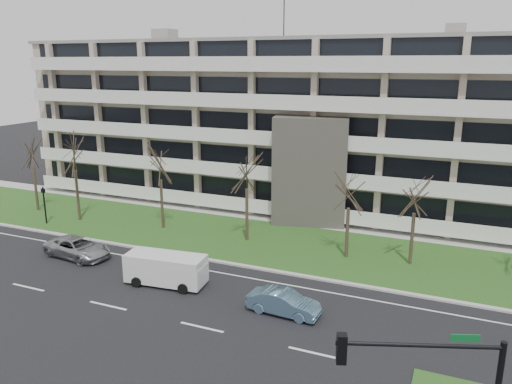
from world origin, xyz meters
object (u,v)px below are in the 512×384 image
at_px(silver_pickup, 78,248).
at_px(blue_sedan, 284,302).
at_px(pedestrian_signal, 44,200).
at_px(white_van, 167,267).

bearing_deg(silver_pickup, blue_sedan, -90.51).
height_order(blue_sedan, pedestrian_signal, pedestrian_signal).
distance_m(silver_pickup, pedestrian_signal, 9.13).
xyz_separation_m(white_van, pedestrian_signal, (-15.88, 6.04, 0.91)).
bearing_deg(blue_sedan, pedestrian_signal, 77.14).
distance_m(silver_pickup, white_van, 8.31).
height_order(blue_sedan, white_van, white_van).
relative_size(silver_pickup, pedestrian_signal, 1.55).
relative_size(blue_sedan, pedestrian_signal, 1.24).
bearing_deg(white_van, silver_pickup, 164.99).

